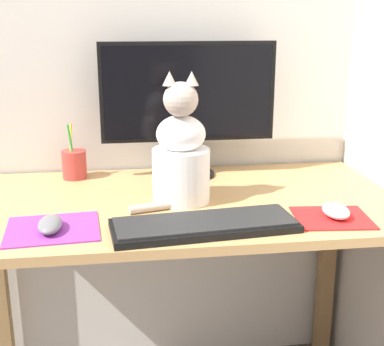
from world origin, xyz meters
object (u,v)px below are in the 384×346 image
object	(u,v)px
monitor	(188,100)
pen_cup	(74,164)
cat	(181,155)
keyboard	(204,225)
computer_mouse_right	(336,211)
computer_mouse_left	(50,224)

from	to	relation	value
monitor	pen_cup	size ratio (longest dim) A/B	3.14
monitor	cat	world-z (taller)	monitor
keyboard	cat	bearing A→B (deg)	93.21
monitor	pen_cup	xyz separation A→B (m)	(-0.37, 0.02, -0.20)
keyboard	computer_mouse_right	bearing A→B (deg)	-1.18
keyboard	pen_cup	xyz separation A→B (m)	(-0.35, 0.48, 0.04)
pen_cup	cat	bearing A→B (deg)	-40.67
monitor	keyboard	size ratio (longest dim) A/B	1.18
computer_mouse_left	computer_mouse_right	world-z (taller)	computer_mouse_right
pen_cup	computer_mouse_left	bearing A→B (deg)	-93.40
keyboard	pen_cup	bearing A→B (deg)	120.19
keyboard	computer_mouse_right	world-z (taller)	computer_mouse_right
monitor	computer_mouse_left	distance (m)	0.62
computer_mouse_left	computer_mouse_right	bearing A→B (deg)	-0.62
monitor	keyboard	world-z (taller)	monitor
computer_mouse_right	cat	distance (m)	0.44
computer_mouse_right	monitor	bearing A→B (deg)	126.84
pen_cup	computer_mouse_right	bearing A→B (deg)	-33.38
keyboard	cat	world-z (taller)	cat
monitor	computer_mouse_right	bearing A→B (deg)	-53.16
cat	computer_mouse_right	bearing A→B (deg)	-20.01
computer_mouse_left	computer_mouse_right	size ratio (longest dim) A/B	1.14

